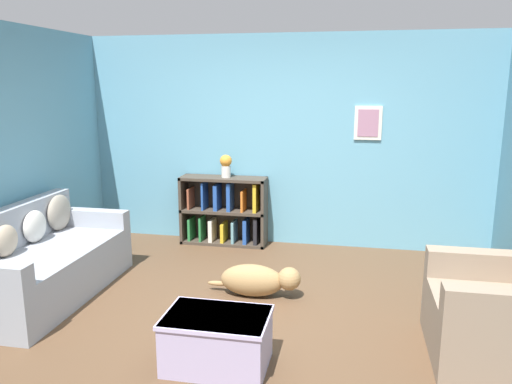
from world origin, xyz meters
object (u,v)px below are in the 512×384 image
object	(u,v)px
couch	(41,263)
dog	(258,280)
bookshelf	(225,212)
coffee_table	(217,339)
recliner_chair	(505,310)
vase	(226,165)

from	to	relation	value
couch	dog	world-z (taller)	couch
bookshelf	couch	bearing A→B (deg)	-124.51
coffee_table	dog	bearing A→B (deg)	87.64
couch	dog	xyz separation A→B (m)	(2.04, 0.39, -0.16)
recliner_chair	dog	world-z (taller)	recliner_chair
couch	coffee_table	distance (m)	2.18
couch	vase	world-z (taller)	vase
vase	coffee_table	bearing A→B (deg)	-76.81
dog	recliner_chair	bearing A→B (deg)	-20.28
bookshelf	vase	size ratio (longest dim) A/B	3.84
recliner_chair	vase	bearing A→B (deg)	140.11
recliner_chair	couch	bearing A→B (deg)	175.09
dog	vase	size ratio (longest dim) A/B	3.27
couch	recliner_chair	world-z (taller)	recliner_chair
bookshelf	vase	xyz separation A→B (m)	(0.02, -0.02, 0.61)
couch	coffee_table	world-z (taller)	couch
bookshelf	dog	size ratio (longest dim) A/B	1.17
coffee_table	dog	size ratio (longest dim) A/B	0.81
bookshelf	coffee_table	xyz separation A→B (m)	(0.67, -2.79, -0.20)
couch	dog	size ratio (longest dim) A/B	2.00
recliner_chair	vase	size ratio (longest dim) A/B	3.94
vase	recliner_chair	bearing A→B (deg)	-39.89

